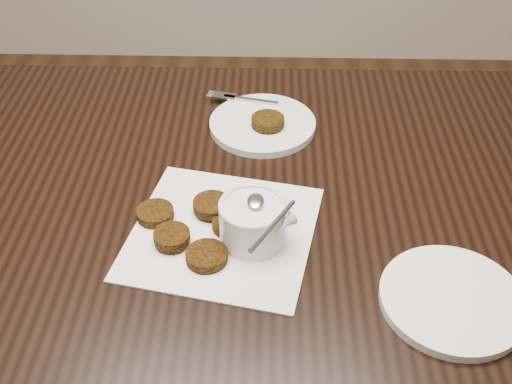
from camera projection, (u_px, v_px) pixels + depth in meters
table at (226, 345)px, 1.28m from camera, size 1.42×0.91×0.75m
napkin at (222, 232)px, 0.98m from camera, size 0.32×0.32×0.00m
sauce_ramekin at (252, 204)px, 0.93m from camera, size 0.14×0.14×0.14m
patty_cluster at (194, 225)px, 0.98m from camera, size 0.22×0.22×0.02m
plate_with_patty at (263, 121)px, 1.20m from camera, size 0.24×0.24×0.03m
plate_empty at (452, 300)px, 0.87m from camera, size 0.25×0.25×0.01m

